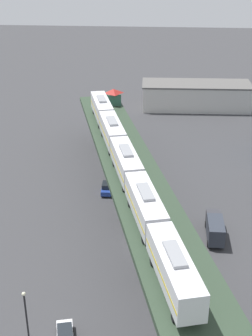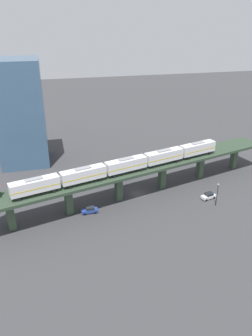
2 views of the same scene
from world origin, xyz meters
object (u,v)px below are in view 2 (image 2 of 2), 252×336
delivery_truck (121,174)px  street_lamp (217,193)px  office_tower (20,113)px  subway_train (126,165)px  street_car_blue (90,210)px  street_car_white (209,196)px

delivery_truck → street_lamp: (-22.23, -22.21, 2.35)m
street_lamp → office_tower: bearing=50.1°
subway_train → street_lamp: 26.42m
street_car_blue → delivery_truck: delivery_truck is taller
office_tower → subway_train: bearing=-140.7°
street_car_white → delivery_truck: 28.52m
street_lamp → office_tower: (43.88, 52.54, 13.89)m
subway_train → office_tower: size_ratio=1.69×
street_car_white → delivery_truck: size_ratio=0.65×
street_car_blue → street_lamp: (-4.62, -34.96, 3.17)m
street_lamp → street_car_white: bearing=3.9°
delivery_truck → street_car_blue: bearing=144.1°
delivery_truck → office_tower: 40.65m
street_car_white → delivery_truck: bearing=50.3°
subway_train → street_car_white: (-4.84, -23.56, -10.37)m
delivery_truck → office_tower: size_ratio=0.20×
street_car_blue → delivery_truck: size_ratio=0.61×
subway_train → street_car_blue: subway_train is taller
street_car_blue → street_car_white: size_ratio=0.94×
street_car_blue → delivery_truck: (17.61, -12.74, 0.82)m
subway_train → street_car_white: subway_train is taller
office_tower → street_car_white: bearing=-127.3°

